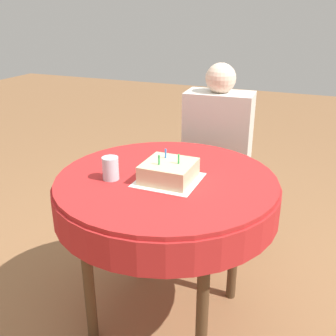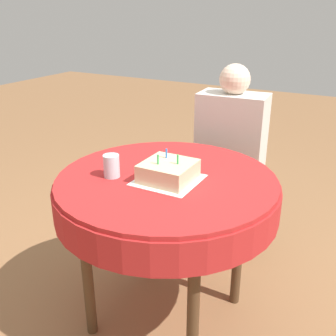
% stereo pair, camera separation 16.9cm
% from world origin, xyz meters
% --- Properties ---
extents(ground_plane, '(12.00, 12.00, 0.00)m').
position_xyz_m(ground_plane, '(0.00, 0.00, 0.00)').
color(ground_plane, '#8C603D').
extents(dining_table, '(0.99, 0.99, 0.77)m').
position_xyz_m(dining_table, '(0.00, 0.00, 0.68)').
color(dining_table, '#B22323').
rests_on(dining_table, ground_plane).
extents(chair, '(0.40, 0.40, 0.86)m').
position_xyz_m(chair, '(0.01, 0.83, 0.47)').
color(chair, brown).
rests_on(chair, ground_plane).
extents(person, '(0.41, 0.33, 1.17)m').
position_xyz_m(person, '(0.02, 0.75, 0.70)').
color(person, beige).
rests_on(person, ground_plane).
extents(napkin, '(0.26, 0.26, 0.00)m').
position_xyz_m(napkin, '(0.02, -0.03, 0.78)').
color(napkin, white).
rests_on(napkin, dining_table).
extents(birthday_cake, '(0.21, 0.21, 0.12)m').
position_xyz_m(birthday_cake, '(0.02, -0.03, 0.82)').
color(birthday_cake, beige).
rests_on(birthday_cake, dining_table).
extents(drinking_glass, '(0.07, 0.07, 0.10)m').
position_xyz_m(drinking_glass, '(-0.21, -0.11, 0.82)').
color(drinking_glass, silver).
rests_on(drinking_glass, dining_table).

